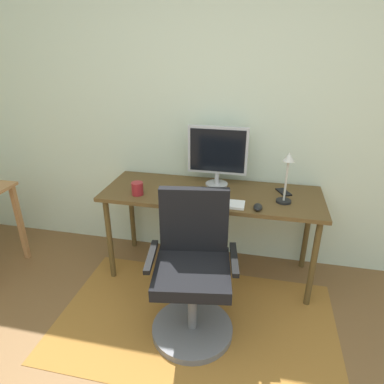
% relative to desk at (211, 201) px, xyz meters
% --- Properties ---
extents(wall_back, '(6.00, 0.10, 2.60)m').
position_rel_desk_xyz_m(wall_back, '(0.01, 0.37, 0.63)').
color(wall_back, silver).
rests_on(wall_back, ground).
extents(area_rug, '(1.93, 1.16, 0.01)m').
position_rel_desk_xyz_m(area_rug, '(-0.00, -0.59, -0.67)').
color(area_rug, '#966228').
rests_on(area_rug, ground).
extents(desk, '(1.68, 0.60, 0.74)m').
position_rel_desk_xyz_m(desk, '(0.00, 0.00, 0.00)').
color(desk, brown).
rests_on(desk, ground).
extents(monitor, '(0.47, 0.18, 0.48)m').
position_rel_desk_xyz_m(monitor, '(0.02, 0.16, 0.35)').
color(monitor, '#B2B2B7').
rests_on(monitor, desk).
extents(keyboard, '(0.43, 0.13, 0.02)m').
position_rel_desk_xyz_m(keyboard, '(0.05, -0.20, 0.08)').
color(keyboard, white).
rests_on(keyboard, desk).
extents(computer_mouse, '(0.06, 0.10, 0.03)m').
position_rel_desk_xyz_m(computer_mouse, '(0.36, -0.22, 0.09)').
color(computer_mouse, black).
rests_on(computer_mouse, desk).
extents(coffee_cup, '(0.09, 0.09, 0.10)m').
position_rel_desk_xyz_m(coffee_cup, '(-0.54, -0.16, 0.12)').
color(coffee_cup, maroon).
rests_on(coffee_cup, desk).
extents(cell_phone, '(0.12, 0.16, 0.01)m').
position_rel_desk_xyz_m(cell_phone, '(0.55, 0.11, 0.08)').
color(cell_phone, black).
rests_on(cell_phone, desk).
extents(desk_lamp, '(0.11, 0.11, 0.37)m').
position_rel_desk_xyz_m(desk_lamp, '(0.54, -0.06, 0.30)').
color(desk_lamp, black).
rests_on(desk_lamp, desk).
extents(office_chair, '(0.59, 0.54, 0.98)m').
position_rel_desk_xyz_m(office_chair, '(-0.01, -0.64, -0.27)').
color(office_chair, slate).
rests_on(office_chair, ground).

